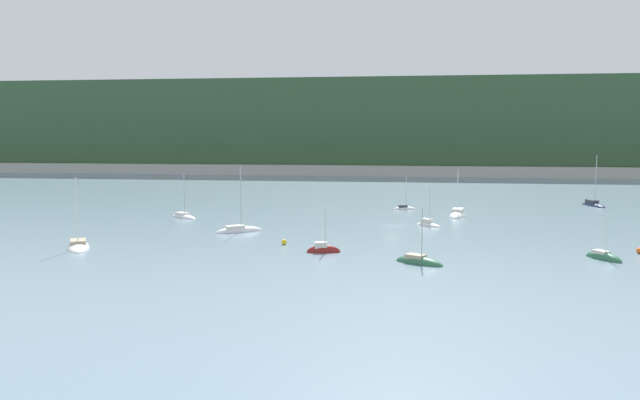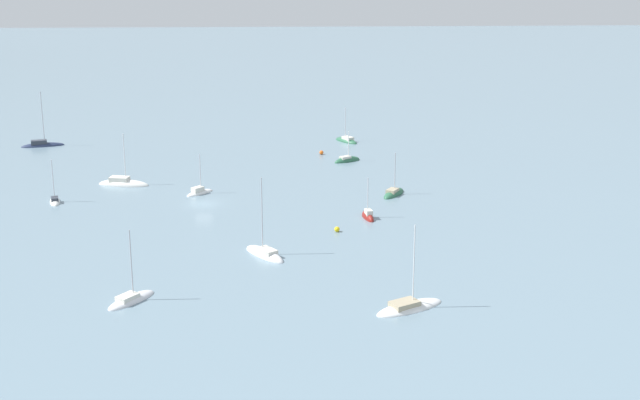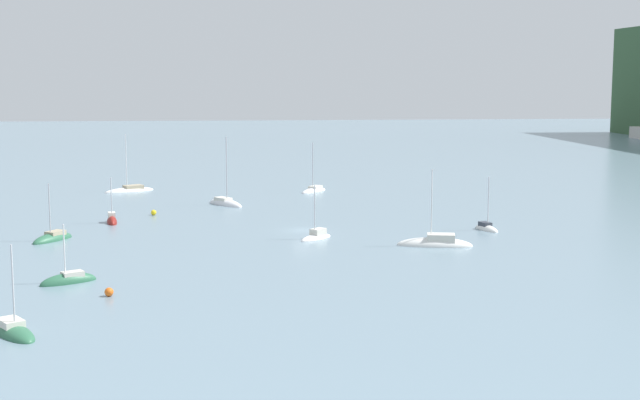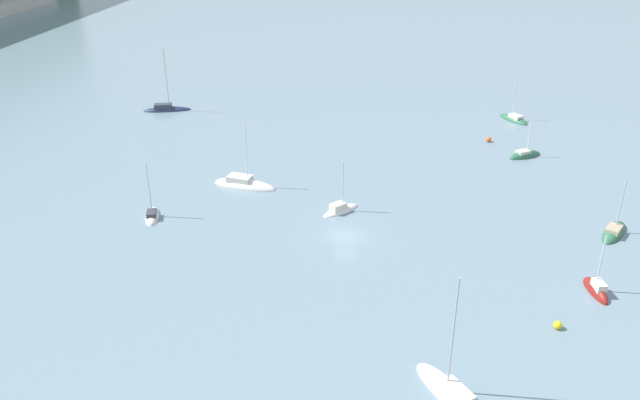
{
  "view_description": "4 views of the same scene",
  "coord_description": "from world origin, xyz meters",
  "px_view_note": "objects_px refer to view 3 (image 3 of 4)",
  "views": [
    {
      "loc": [
        2.31,
        -105.57,
        15.78
      ],
      "look_at": [
        -13.05,
        4.37,
        3.78
      ],
      "focal_mm": 35.0,
      "sensor_mm": 36.0,
      "label": 1
    },
    {
      "loc": [
        -133.94,
        -12.21,
        39.43
      ],
      "look_at": [
        -10.16,
        -17.81,
        3.36
      ],
      "focal_mm": 50.0,
      "sensor_mm": 36.0,
      "label": 2
    },
    {
      "loc": [
        111.35,
        -9.2,
        19.22
      ],
      "look_at": [
        -10.65,
        3.24,
        2.41
      ],
      "focal_mm": 50.0,
      "sensor_mm": 36.0,
      "label": 3
    },
    {
      "loc": [
        -61.7,
        -4.11,
        34.46
      ],
      "look_at": [
        2.96,
        3.23,
        2.89
      ],
      "focal_mm": 35.0,
      "sensor_mm": 36.0,
      "label": 4
    }
  ],
  "objects_px": {
    "sailboat_1": "(314,191)",
    "sailboat_2": "(69,282)",
    "mooring_buoy_1": "(154,213)",
    "mooring_buoy_0": "(109,292)",
    "sailboat_10": "(225,204)",
    "sailboat_4": "(435,245)",
    "sailboat_0": "(13,333)",
    "sailboat_5": "(112,222)",
    "sailboat_3": "(316,237)",
    "sailboat_8": "(486,229)",
    "sailboat_9": "(53,240)",
    "sailboat_6": "(130,191)"
  },
  "relations": [
    {
      "from": "sailboat_1",
      "to": "sailboat_2",
      "type": "xyz_separation_m",
      "value": [
        65.79,
        -29.62,
        -0.03
      ]
    },
    {
      "from": "mooring_buoy_1",
      "to": "mooring_buoy_0",
      "type": "bearing_deg",
      "value": -0.02
    },
    {
      "from": "sailboat_10",
      "to": "mooring_buoy_1",
      "type": "distance_m",
      "value": 13.78
    },
    {
      "from": "sailboat_4",
      "to": "sailboat_10",
      "type": "height_order",
      "value": "sailboat_10"
    },
    {
      "from": "sailboat_0",
      "to": "sailboat_5",
      "type": "xyz_separation_m",
      "value": [
        -52.5,
        0.68,
        0.03
      ]
    },
    {
      "from": "sailboat_3",
      "to": "sailboat_8",
      "type": "distance_m",
      "value": 22.65
    },
    {
      "from": "sailboat_1",
      "to": "sailboat_0",
      "type": "bearing_deg",
      "value": 16.19
    },
    {
      "from": "mooring_buoy_0",
      "to": "mooring_buoy_1",
      "type": "xyz_separation_m",
      "value": [
        -47.48,
        0.02,
        -0.01
      ]
    },
    {
      "from": "sailboat_8",
      "to": "sailboat_9",
      "type": "xyz_separation_m",
      "value": [
        1.98,
        -53.74,
        -0.03
      ]
    },
    {
      "from": "sailboat_5",
      "to": "mooring_buoy_1",
      "type": "relative_size",
      "value": 9.28
    },
    {
      "from": "sailboat_4",
      "to": "sailboat_5",
      "type": "distance_m",
      "value": 44.36
    },
    {
      "from": "sailboat_3",
      "to": "sailboat_10",
      "type": "distance_m",
      "value": 32.16
    },
    {
      "from": "sailboat_2",
      "to": "sailboat_8",
      "type": "height_order",
      "value": "sailboat_8"
    },
    {
      "from": "sailboat_0",
      "to": "sailboat_2",
      "type": "height_order",
      "value": "sailboat_0"
    },
    {
      "from": "sailboat_3",
      "to": "sailboat_5",
      "type": "bearing_deg",
      "value": -74.78
    },
    {
      "from": "sailboat_6",
      "to": "mooring_buoy_1",
      "type": "height_order",
      "value": "sailboat_6"
    },
    {
      "from": "sailboat_3",
      "to": "mooring_buoy_0",
      "type": "xyz_separation_m",
      "value": [
        26.69,
        -21.11,
        0.24
      ]
    },
    {
      "from": "mooring_buoy_0",
      "to": "sailboat_4",
      "type": "bearing_deg",
      "value": 121.1
    },
    {
      "from": "mooring_buoy_0",
      "to": "mooring_buoy_1",
      "type": "relative_size",
      "value": 1.03
    },
    {
      "from": "sailboat_0",
      "to": "sailboat_6",
      "type": "distance_m",
      "value": 86.45
    },
    {
      "from": "sailboat_0",
      "to": "sailboat_1",
      "type": "xyz_separation_m",
      "value": [
        -82.88,
        30.75,
        -0.0
      ]
    },
    {
      "from": "sailboat_1",
      "to": "sailboat_2",
      "type": "relative_size",
      "value": 1.38
    },
    {
      "from": "sailboat_9",
      "to": "mooring_buoy_0",
      "type": "distance_m",
      "value": 30.59
    },
    {
      "from": "sailboat_8",
      "to": "mooring_buoy_1",
      "type": "bearing_deg",
      "value": -126.02
    },
    {
      "from": "sailboat_0",
      "to": "mooring_buoy_1",
      "type": "xyz_separation_m",
      "value": [
        -58.78,
        5.67,
        0.29
      ]
    },
    {
      "from": "sailboat_10",
      "to": "mooring_buoy_0",
      "type": "xyz_separation_m",
      "value": [
        56.89,
        -10.08,
        0.31
      ]
    },
    {
      "from": "sailboat_1",
      "to": "sailboat_6",
      "type": "relative_size",
      "value": 0.87
    },
    {
      "from": "mooring_buoy_1",
      "to": "sailboat_9",
      "type": "bearing_deg",
      "value": -29.02
    },
    {
      "from": "sailboat_4",
      "to": "sailboat_8",
      "type": "relative_size",
      "value": 1.31
    },
    {
      "from": "sailboat_3",
      "to": "sailboat_4",
      "type": "height_order",
      "value": "sailboat_4"
    },
    {
      "from": "sailboat_0",
      "to": "sailboat_2",
      "type": "bearing_deg",
      "value": 142.13
    },
    {
      "from": "sailboat_3",
      "to": "mooring_buoy_1",
      "type": "bearing_deg",
      "value": -90.28
    },
    {
      "from": "mooring_buoy_0",
      "to": "sailboat_9",
      "type": "bearing_deg",
      "value": -160.22
    },
    {
      "from": "sailboat_3",
      "to": "sailboat_10",
      "type": "height_order",
      "value": "sailboat_10"
    },
    {
      "from": "sailboat_1",
      "to": "sailboat_8",
      "type": "distance_m",
      "value": 44.73
    },
    {
      "from": "sailboat_5",
      "to": "sailboat_10",
      "type": "distance_m",
      "value": 21.74
    },
    {
      "from": "mooring_buoy_0",
      "to": "mooring_buoy_1",
      "type": "distance_m",
      "value": 47.48
    },
    {
      "from": "sailboat_8",
      "to": "mooring_buoy_1",
      "type": "distance_m",
      "value": 46.48
    },
    {
      "from": "sailboat_1",
      "to": "sailboat_8",
      "type": "relative_size",
      "value": 1.21
    },
    {
      "from": "sailboat_3",
      "to": "sailboat_9",
      "type": "bearing_deg",
      "value": -49.49
    },
    {
      "from": "sailboat_9",
      "to": "mooring_buoy_1",
      "type": "distance_m",
      "value": 21.39
    },
    {
      "from": "sailboat_10",
      "to": "mooring_buoy_0",
      "type": "distance_m",
      "value": 57.78
    },
    {
      "from": "mooring_buoy_0",
      "to": "sailboat_3",
      "type": "bearing_deg",
      "value": 141.65
    },
    {
      "from": "sailboat_5",
      "to": "sailboat_6",
      "type": "distance_m",
      "value": 33.97
    },
    {
      "from": "sailboat_8",
      "to": "sailboat_5",
      "type": "bearing_deg",
      "value": -117.12
    },
    {
      "from": "sailboat_0",
      "to": "sailboat_1",
      "type": "relative_size",
      "value": 0.85
    },
    {
      "from": "sailboat_0",
      "to": "sailboat_8",
      "type": "distance_m",
      "value": 64.61
    },
    {
      "from": "sailboat_6",
      "to": "mooring_buoy_1",
      "type": "distance_m",
      "value": 28.38
    },
    {
      "from": "sailboat_0",
      "to": "sailboat_3",
      "type": "relative_size",
      "value": 1.09
    },
    {
      "from": "sailboat_2",
      "to": "sailboat_5",
      "type": "bearing_deg",
      "value": -119.54
    }
  ]
}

